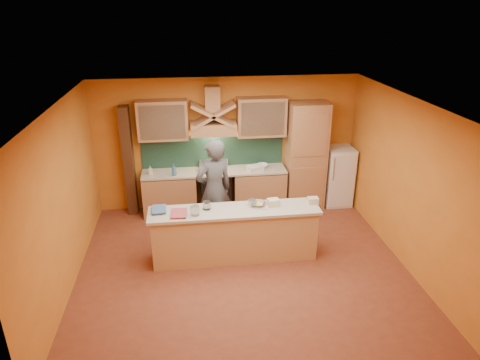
{
  "coord_description": "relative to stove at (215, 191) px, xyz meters",
  "views": [
    {
      "loc": [
        -0.84,
        -6.11,
        4.21
      ],
      "look_at": [
        0.07,
        0.9,
        1.22
      ],
      "focal_mm": 32.0,
      "sensor_mm": 36.0,
      "label": 1
    }
  ],
  "objects": [
    {
      "name": "upper_cabinet_left",
      "position": [
        -1.0,
        0.12,
        1.55
      ],
      "size": [
        1.0,
        0.35,
        0.8
      ],
      "primitive_type": "cube",
      "color": "tan",
      "rests_on": "wall_back"
    },
    {
      "name": "grocery_bag_b",
      "position": [
        1.58,
        -1.84,
        0.55
      ],
      "size": [
        0.18,
        0.14,
        0.11
      ],
      "primitive_type": "cube",
      "rotation": [
        0.0,
        0.0,
        -0.02
      ],
      "color": "beige",
      "rests_on": "island_top"
    },
    {
      "name": "hood_chimney",
      "position": [
        0.0,
        0.15,
        1.95
      ],
      "size": [
        0.3,
        0.3,
        0.5
      ],
      "primitive_type": "cube",
      "color": "tan",
      "rests_on": "wall_back"
    },
    {
      "name": "wall_right",
      "position": [
        3.05,
        -2.2,
        0.95
      ],
      "size": [
        0.02,
        5.0,
        2.8
      ],
      "primitive_type": "cube",
      "color": "orange",
      "rests_on": "floor"
    },
    {
      "name": "soap_bottle_a",
      "position": [
        -1.31,
        -0.04,
        0.56
      ],
      "size": [
        0.09,
        0.09,
        0.18
      ],
      "primitive_type": "imported",
      "rotation": [
        0.0,
        0.0,
        0.13
      ],
      "color": "beige",
      "rests_on": "counter_top"
    },
    {
      "name": "ceiling",
      "position": [
        0.3,
        -2.2,
        2.35
      ],
      "size": [
        5.5,
        5.0,
        0.01
      ],
      "primitive_type": "cube",
      "color": "white",
      "rests_on": "wall_back"
    },
    {
      "name": "grocery_bag_a",
      "position": [
        0.88,
        -1.84,
        0.56
      ],
      "size": [
        0.21,
        0.18,
        0.12
      ],
      "primitive_type": "cube",
      "rotation": [
        0.0,
        0.0,
        0.17
      ],
      "color": "beige",
      "rests_on": "island_top"
    },
    {
      "name": "stove",
      "position": [
        0.0,
        0.0,
        0.0
      ],
      "size": [
        0.6,
        0.58,
        0.9
      ],
      "primitive_type": "cube",
      "color": "black",
      "rests_on": "floor"
    },
    {
      "name": "base_cabinet_left",
      "position": [
        -0.95,
        0.0,
        -0.02
      ],
      "size": [
        1.1,
        0.6,
        0.86
      ],
      "primitive_type": "cube",
      "color": "tan",
      "rests_on": "floor"
    },
    {
      "name": "island_top",
      "position": [
        0.2,
        -1.9,
        0.47
      ],
      "size": [
        2.9,
        0.62,
        0.05
      ],
      "primitive_type": "cube",
      "color": "beige",
      "rests_on": "island_body"
    },
    {
      "name": "dish_rack",
      "position": [
        0.84,
        -0.13,
        0.52
      ],
      "size": [
        0.37,
        0.33,
        0.11
      ],
      "primitive_type": "cube",
      "rotation": [
        0.0,
        0.0,
        0.34
      ],
      "color": "white",
      "rests_on": "counter_top"
    },
    {
      "name": "backsplash",
      "position": [
        -0.0,
        0.28,
        0.8
      ],
      "size": [
        3.0,
        0.03,
        0.7
      ],
      "primitive_type": "cube",
      "color": "#19372B",
      "rests_on": "wall_back"
    },
    {
      "name": "wall_front",
      "position": [
        0.3,
        -4.7,
        0.95
      ],
      "size": [
        5.5,
        0.02,
        2.8
      ],
      "primitive_type": "cube",
      "color": "orange",
      "rests_on": "floor"
    },
    {
      "name": "pot_small",
      "position": [
        0.13,
        0.12,
        0.53
      ],
      "size": [
        0.29,
        0.29,
        0.16
      ],
      "primitive_type": "cylinder",
      "rotation": [
        0.0,
        0.0,
        -0.37
      ],
      "color": "silver",
      "rests_on": "stove"
    },
    {
      "name": "trim_column_left",
      "position": [
        -1.75,
        0.15,
        0.7
      ],
      "size": [
        0.2,
        0.3,
        2.3
      ],
      "primitive_type": "cube",
      "color": "#472816",
      "rests_on": "floor"
    },
    {
      "name": "jar_large",
      "position": [
        -0.47,
        -2.02,
        0.57
      ],
      "size": [
        0.18,
        0.18,
        0.16
      ],
      "primitive_type": "cylinder",
      "rotation": [
        0.0,
        0.0,
        -0.3
      ],
      "color": "white",
      "rests_on": "island_top"
    },
    {
      "name": "book_upper",
      "position": [
        -1.18,
        -1.8,
        0.53
      ],
      "size": [
        0.26,
        0.34,
        0.02
      ],
      "primitive_type": "imported",
      "rotation": [
        0.0,
        0.0,
        0.05
      ],
      "color": "#436395",
      "rests_on": "island_top"
    },
    {
      "name": "jar_small",
      "position": [
        -0.26,
        -1.83,
        0.56
      ],
      "size": [
        0.16,
        0.16,
        0.14
      ],
      "primitive_type": "cylinder",
      "rotation": [
        0.0,
        0.0,
        -0.32
      ],
      "color": "silver",
      "rests_on": "island_top"
    },
    {
      "name": "range_hood",
      "position": [
        0.0,
        0.05,
        1.37
      ],
      "size": [
        0.92,
        0.5,
        0.24
      ],
      "primitive_type": "cube",
      "color": "tan",
      "rests_on": "wall_back"
    },
    {
      "name": "person",
      "position": [
        -0.09,
        -1.18,
        0.54
      ],
      "size": [
        0.84,
        0.7,
        1.97
      ],
      "primitive_type": "imported",
      "rotation": [
        0.0,
        0.0,
        3.52
      ],
      "color": "#4C4C51",
      "rests_on": "floor"
    },
    {
      "name": "kitchen_scale",
      "position": [
        0.52,
        -1.81,
        0.54
      ],
      "size": [
        0.13,
        0.13,
        0.1
      ],
      "primitive_type": "cube",
      "rotation": [
        0.0,
        0.0,
        0.16
      ],
      "color": "silver",
      "rests_on": "island_top"
    },
    {
      "name": "pot_large",
      "position": [
        -0.19,
        -0.02,
        0.53
      ],
      "size": [
        0.31,
        0.31,
        0.16
      ],
      "primitive_type": "cylinder",
      "rotation": [
        0.0,
        0.0,
        0.39
      ],
      "color": "silver",
      "rests_on": "stove"
    },
    {
      "name": "wall_left",
      "position": [
        -2.45,
        -2.2,
        0.95
      ],
      "size": [
        0.02,
        5.0,
        2.8
      ],
      "primitive_type": "cube",
      "color": "orange",
      "rests_on": "floor"
    },
    {
      "name": "soap_bottle_b",
      "position": [
        -0.83,
        -0.16,
        0.59
      ],
      "size": [
        0.1,
        0.1,
        0.24
      ],
      "primitive_type": "imported",
      "rotation": [
        0.0,
        0.0,
        -0.08
      ],
      "color": "teal",
      "rests_on": "counter_top"
    },
    {
      "name": "bowl_back",
      "position": [
        1.03,
        0.04,
        0.51
      ],
      "size": [
        0.31,
        0.31,
        0.07
      ],
      "primitive_type": "imported",
      "rotation": [
        0.0,
        0.0,
        0.44
      ],
      "color": "silver",
      "rests_on": "counter_top"
    },
    {
      "name": "island_body",
      "position": [
        0.2,
        -1.9,
        -0.01
      ],
      "size": [
        2.8,
        0.55,
        0.88
      ],
      "primitive_type": "cube",
      "color": "tan",
      "rests_on": "floor"
    },
    {
      "name": "upper_cabinet_right",
      "position": [
        1.0,
        0.12,
        1.55
      ],
      "size": [
        1.0,
        0.35,
        0.8
      ],
      "primitive_type": "cube",
      "color": "tan",
      "rests_on": "wall_back"
    },
    {
      "name": "counter_top",
      "position": [
        -0.0,
        0.0,
        0.45
      ],
      "size": [
        3.0,
        0.62,
        0.04
      ],
      "primitive_type": "cube",
      "color": "beige",
      "rests_on": "base_cabinet_left"
    },
    {
      "name": "floor",
      "position": [
        0.3,
        -2.2,
        -0.45
      ],
      "size": [
        5.5,
        5.0,
        0.01
      ],
      "primitive_type": "cube",
      "color": "brown",
      "rests_on": "ground"
    },
    {
      "name": "cloth",
      "position": [
        0.66,
        -1.88,
        0.5
      ],
      "size": [
        0.27,
        0.23,
        0.02
      ],
      "primitive_type": "cube",
      "rotation": [
        0.0,
        0.0,
        -0.24
      ],
      "color": "#C4B0A2",
      "rests_on": "island_top"
    },
    {
      "name": "pantry_column",
      "position": [
        1.95,
        0.0,
        0.7
      ],
      "size": [
        0.8,
        0.6,
        2.3
      ],
      "primitive_type": "cube",
      "color": "tan",
      "rests_on": "floor"
    },
    {
      "name": "book_lower",
      "position": [
        -0.86,
        -1.96,
        0.51
      ],
      "size": [
        0.28,
        0.36,
        0.03
      ],
      "primitive_type": "imported",
      "rotation": [
        0.0,
        0.0,
        -0.06
      ],
      "color": "#AE3E45",
      "rests_on": "island_top"
    },
    {
      "name": "base_cabinet_right",
      "position": [
        0.95,
        0.0,
        -0.02
      ],
      "size": [
        1.1,
        0.6,
        0.86
      ],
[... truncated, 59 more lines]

